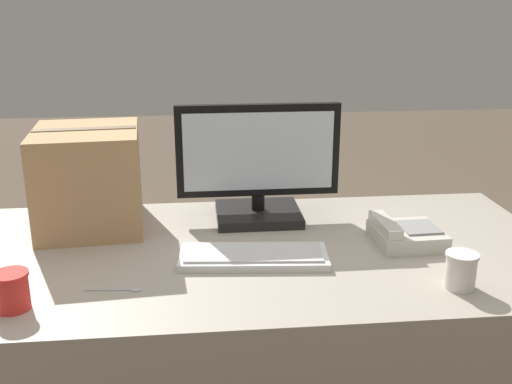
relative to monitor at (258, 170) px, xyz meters
name	(u,v)px	position (x,y,z in m)	size (l,w,h in m)	color
office_desk	(260,354)	(-0.02, -0.26, -0.53)	(1.80, 0.90, 0.72)	#A89E8E
monitor	(258,170)	(0.00, 0.00, 0.00)	(0.54, 0.24, 0.39)	black
keyboard	(254,256)	(-0.05, -0.34, -0.16)	(0.43, 0.20, 0.03)	silver
desk_phone	(405,234)	(0.42, -0.26, -0.14)	(0.20, 0.20, 0.08)	beige
paper_cup_left	(12,291)	(-0.65, -0.56, -0.12)	(0.09, 0.09, 0.10)	red
paper_cup_right	(461,270)	(0.46, -0.56, -0.12)	(0.08, 0.08, 0.10)	white
spoon	(121,290)	(-0.40, -0.49, -0.17)	(0.15, 0.03, 0.00)	#B2B2B7
cardboard_box	(89,179)	(-0.55, -0.01, -0.01)	(0.35, 0.38, 0.33)	tan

